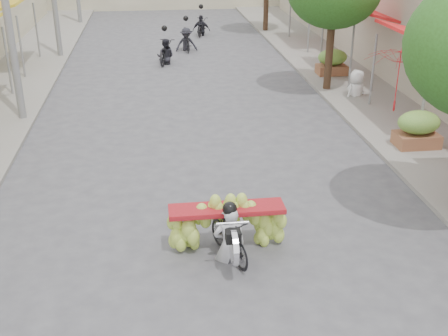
% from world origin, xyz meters
% --- Properties ---
extents(sidewalk_right, '(4.00, 60.00, 0.12)m').
position_xyz_m(sidewalk_right, '(7.00, 15.00, 0.06)').
color(sidewalk_right, gray).
rests_on(sidewalk_right, ground).
extents(produce_crate_mid, '(1.20, 0.88, 1.16)m').
position_xyz_m(produce_crate_mid, '(6.20, 8.00, 0.71)').
color(produce_crate_mid, brown).
rests_on(produce_crate_mid, ground).
extents(produce_crate_far, '(1.20, 0.88, 1.16)m').
position_xyz_m(produce_crate_far, '(6.20, 16.00, 0.71)').
color(produce_crate_far, brown).
rests_on(produce_crate_far, ground).
extents(banana_motorbike, '(2.27, 1.80, 2.10)m').
position_xyz_m(banana_motorbike, '(0.17, 3.34, 0.70)').
color(banana_motorbike, black).
rests_on(banana_motorbike, ground).
extents(market_umbrella, '(2.50, 2.50, 1.96)m').
position_xyz_m(market_umbrella, '(6.18, 9.59, 2.58)').
color(market_umbrella, red).
rests_on(market_umbrella, ground).
extents(pedestrian, '(1.07, 0.88, 1.87)m').
position_xyz_m(pedestrian, '(6.19, 13.01, 1.05)').
color(pedestrian, silver).
rests_on(pedestrian, ground).
extents(bg_motorbike_a, '(1.11, 1.89, 1.95)m').
position_xyz_m(bg_motorbike_a, '(-0.53, 19.19, 0.73)').
color(bg_motorbike_a, black).
rests_on(bg_motorbike_a, ground).
extents(bg_motorbike_b, '(1.10, 1.91, 1.95)m').
position_xyz_m(bg_motorbike_b, '(0.58, 21.69, 0.83)').
color(bg_motorbike_b, black).
rests_on(bg_motorbike_b, ground).
extents(bg_motorbike_c, '(1.08, 1.74, 1.95)m').
position_xyz_m(bg_motorbike_c, '(1.67, 25.44, 0.79)').
color(bg_motorbike_c, black).
rests_on(bg_motorbike_c, ground).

